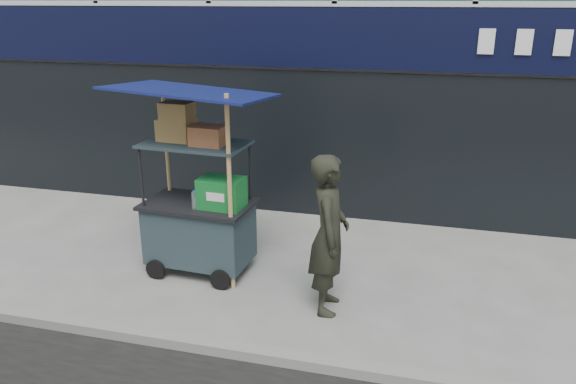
# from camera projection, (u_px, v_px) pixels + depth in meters

# --- Properties ---
(ground) EXTENTS (80.00, 80.00, 0.00)m
(ground) POSITION_uv_depth(u_px,v_px,m) (261.00, 347.00, 5.91)
(ground) COLOR slate
(ground) RESTS_ON ground
(curb) EXTENTS (80.00, 0.18, 0.12)m
(curb) POSITION_uv_depth(u_px,v_px,m) (256.00, 353.00, 5.71)
(curb) COLOR gray
(curb) RESTS_ON ground
(vendor_cart) EXTENTS (1.93, 1.42, 2.52)m
(vendor_cart) POSITION_uv_depth(u_px,v_px,m) (200.00, 209.00, 7.28)
(vendor_cart) COLOR #1C2A30
(vendor_cart) RESTS_ON ground
(vendor_man) EXTENTS (0.53, 0.74, 1.88)m
(vendor_man) POSITION_uv_depth(u_px,v_px,m) (329.00, 235.00, 6.36)
(vendor_man) COLOR black
(vendor_man) RESTS_ON ground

